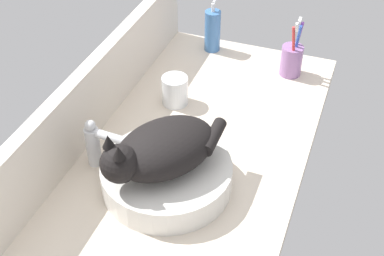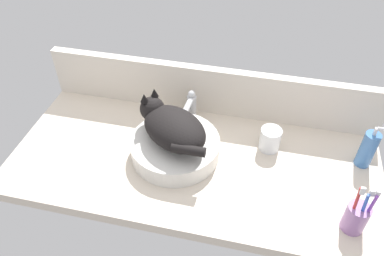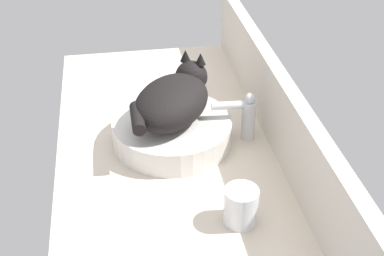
# 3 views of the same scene
# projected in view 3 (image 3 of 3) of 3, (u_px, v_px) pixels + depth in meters

# --- Properties ---
(ground_plane) EXTENTS (1.29, 0.59, 0.04)m
(ground_plane) POSITION_uv_depth(u_px,v_px,m) (173.00, 164.00, 1.37)
(ground_plane) COLOR beige
(backsplash_panel) EXTENTS (1.29, 0.04, 0.20)m
(backsplash_panel) POSITION_uv_depth(u_px,v_px,m) (281.00, 115.00, 1.35)
(backsplash_panel) COLOR silver
(backsplash_panel) RESTS_ON ground_plane
(sink_basin) EXTENTS (0.31, 0.31, 0.07)m
(sink_basin) POSITION_uv_depth(u_px,v_px,m) (172.00, 131.00, 1.40)
(sink_basin) COLOR silver
(sink_basin) RESTS_ON ground_plane
(cat) EXTENTS (0.30, 0.28, 0.14)m
(cat) POSITION_uv_depth(u_px,v_px,m) (174.00, 99.00, 1.36)
(cat) COLOR black
(cat) RESTS_ON sink_basin
(faucet) EXTENTS (0.04, 0.12, 0.14)m
(faucet) POSITION_uv_depth(u_px,v_px,m) (245.00, 115.00, 1.40)
(faucet) COLOR silver
(faucet) RESTS_ON ground_plane
(water_glass) EXTENTS (0.08, 0.08, 0.09)m
(water_glass) POSITION_uv_depth(u_px,v_px,m) (241.00, 208.00, 1.15)
(water_glass) COLOR white
(water_glass) RESTS_ON ground_plane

